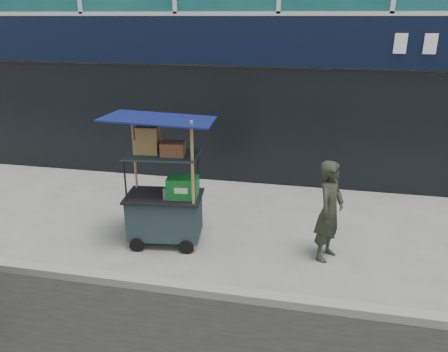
# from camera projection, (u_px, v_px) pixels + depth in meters

# --- Properties ---
(ground) EXTENTS (80.00, 80.00, 0.00)m
(ground) POSITION_uv_depth(u_px,v_px,m) (240.00, 290.00, 5.70)
(ground) COLOR slate
(ground) RESTS_ON ground
(curb) EXTENTS (80.00, 0.18, 0.12)m
(curb) POSITION_uv_depth(u_px,v_px,m) (237.00, 295.00, 5.49)
(curb) COLOR gray
(curb) RESTS_ON ground
(vendor_cart) EXTENTS (1.65, 1.25, 2.07)m
(vendor_cart) POSITION_uv_depth(u_px,v_px,m) (165.00, 200.00, 6.65)
(vendor_cart) COLOR black
(vendor_cart) RESTS_ON ground
(vendor_man) EXTENTS (0.55, 0.65, 1.50)m
(vendor_man) POSITION_uv_depth(u_px,v_px,m) (330.00, 211.00, 6.21)
(vendor_man) COLOR #272A1E
(vendor_man) RESTS_ON ground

